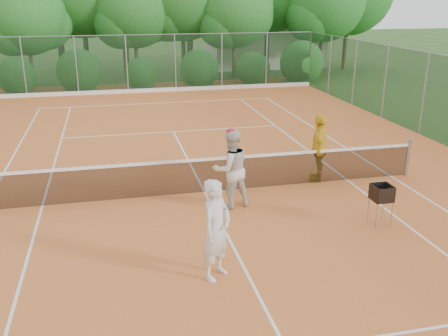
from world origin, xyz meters
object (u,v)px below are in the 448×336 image
(player_center_grp, at_px, (231,169))
(player_yellow, at_px, (319,148))
(ball_hopper, at_px, (382,194))
(player_white, at_px, (216,230))

(player_center_grp, bearing_deg, player_yellow, 23.88)
(ball_hopper, bearing_deg, player_white, -177.72)
(player_white, distance_m, player_yellow, 5.83)
(player_yellow, height_order, ball_hopper, player_yellow)
(player_center_grp, relative_size, ball_hopper, 2.08)
(player_yellow, relative_size, ball_hopper, 1.99)
(player_white, bearing_deg, player_yellow, 4.29)
(player_yellow, bearing_deg, player_center_grp, -40.36)
(player_center_grp, bearing_deg, player_white, -108.24)
(player_center_grp, distance_m, player_yellow, 3.09)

